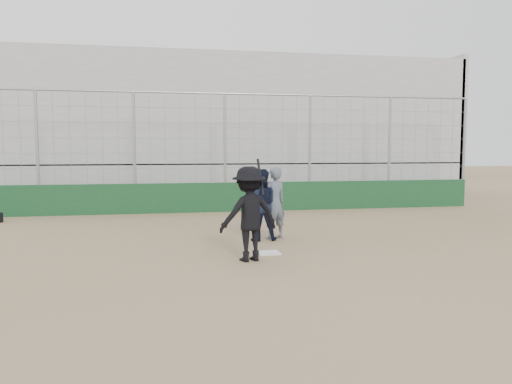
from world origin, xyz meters
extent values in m
plane|color=brown|center=(0.00, 0.00, 0.00)|extent=(90.00, 90.00, 0.00)
cube|color=white|center=(0.00, 0.00, 0.01)|extent=(0.44, 0.44, 0.02)
cube|color=#123B1D|center=(0.00, 7.00, 0.50)|extent=(18.00, 0.25, 1.00)
cylinder|color=gray|center=(0.00, 7.00, 2.00)|extent=(0.10, 0.10, 4.00)
cylinder|color=gray|center=(9.00, 7.00, 2.00)|extent=(0.10, 0.10, 4.00)
cylinder|color=gray|center=(0.00, 7.00, 4.00)|extent=(18.00, 0.07, 0.07)
cube|color=#A1A1A1|center=(0.00, 11.95, 0.80)|extent=(20.00, 6.70, 1.60)
cube|color=#A1A1A1|center=(0.00, 11.95, 3.70)|extent=(20.00, 6.70, 4.20)
cube|color=#A1A1A1|center=(10.00, 11.95, 2.90)|extent=(0.25, 6.70, 6.10)
cylinder|color=gray|center=(0.00, 15.10, 6.80)|extent=(20.00, 0.06, 0.06)
imported|color=black|center=(-0.52, -0.57, 0.91)|extent=(1.31, 0.97, 1.82)
cylinder|color=black|center=(-0.27, -0.42, 1.60)|extent=(0.07, 0.57, 0.71)
imported|color=black|center=(0.11, 1.41, 0.55)|extent=(0.82, 0.64, 1.10)
sphere|color=maroon|center=(0.11, 1.41, 1.00)|extent=(0.28, 0.28, 0.28)
imported|color=#535D6A|center=(0.49, 1.63, 0.78)|extent=(0.74, 0.63, 1.56)
camera|label=1|loc=(-2.16, -9.89, 2.16)|focal=35.00mm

